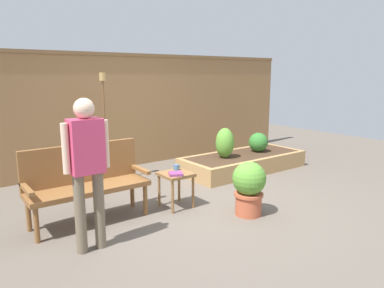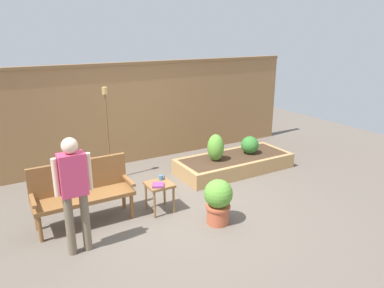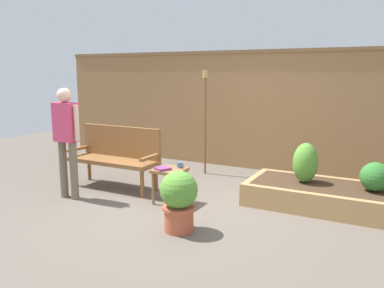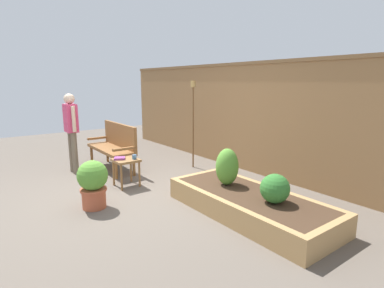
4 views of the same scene
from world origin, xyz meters
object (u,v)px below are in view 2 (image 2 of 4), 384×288
(book_on_table, at_px, (158,185))
(person_by_bench, at_px, (74,186))
(garden_bench, at_px, (82,188))
(tiki_torch, at_px, (107,118))
(shrub_far_corner, at_px, (250,145))
(cup_on_table, at_px, (161,177))
(side_table, at_px, (159,188))
(potted_boxwood, at_px, (218,200))
(shrub_near_bench, at_px, (216,148))

(book_on_table, bearing_deg, person_by_bench, -136.13)
(garden_bench, height_order, tiki_torch, tiki_torch)
(book_on_table, xyz_separation_m, shrub_far_corner, (2.55, 0.92, -0.01))
(cup_on_table, relative_size, person_by_bench, 0.07)
(book_on_table, height_order, person_by_bench, person_by_bench)
(person_by_bench, bearing_deg, side_table, 19.31)
(side_table, xyz_separation_m, book_on_table, (-0.06, -0.09, 0.10))
(side_table, height_order, person_by_bench, person_by_bench)
(cup_on_table, xyz_separation_m, potted_boxwood, (0.50, -0.90, -0.13))
(book_on_table, height_order, tiki_torch, tiki_torch)
(book_on_table, xyz_separation_m, potted_boxwood, (0.65, -0.70, -0.11))
(garden_bench, height_order, book_on_table, garden_bench)
(garden_bench, bearing_deg, side_table, -14.24)
(garden_bench, xyz_separation_m, book_on_table, (1.07, -0.37, -0.05))
(side_table, distance_m, shrub_far_corner, 2.63)
(garden_bench, xyz_separation_m, shrub_near_bench, (2.75, 0.55, 0.02))
(shrub_far_corner, bearing_deg, potted_boxwood, -139.49)
(garden_bench, height_order, shrub_far_corner, garden_bench)
(book_on_table, bearing_deg, garden_bench, -172.07)
(garden_bench, relative_size, shrub_far_corner, 3.91)
(shrub_near_bench, relative_size, person_by_bench, 0.35)
(cup_on_table, height_order, potted_boxwood, potted_boxwood)
(cup_on_table, bearing_deg, garden_bench, 172.16)
(person_by_bench, bearing_deg, potted_boxwood, -8.60)
(shrub_near_bench, bearing_deg, cup_on_table, -154.83)
(book_on_table, relative_size, potted_boxwood, 0.26)
(potted_boxwood, height_order, person_by_bench, person_by_bench)
(garden_bench, xyz_separation_m, person_by_bench, (-0.25, -0.77, 0.39))
(shrub_far_corner, xyz_separation_m, person_by_bench, (-3.87, -1.32, 0.45))
(person_by_bench, bearing_deg, tiki_torch, 62.65)
(shrub_near_bench, height_order, tiki_torch, tiki_torch)
(garden_bench, distance_m, book_on_table, 1.13)
(shrub_far_corner, height_order, person_by_bench, person_by_bench)
(cup_on_table, height_order, book_on_table, cup_on_table)
(tiki_torch, bearing_deg, book_on_table, -82.88)
(garden_bench, xyz_separation_m, side_table, (1.13, -0.29, -0.15))
(shrub_far_corner, bearing_deg, shrub_near_bench, 180.00)
(potted_boxwood, height_order, tiki_torch, tiki_torch)
(potted_boxwood, bearing_deg, side_table, 127.11)
(potted_boxwood, height_order, shrub_far_corner, potted_boxwood)
(side_table, relative_size, shrub_far_corner, 1.30)
(cup_on_table, bearing_deg, shrub_far_corner, 16.74)
(book_on_table, bearing_deg, shrub_near_bench, 55.88)
(cup_on_table, bearing_deg, side_table, -127.46)
(tiki_torch, bearing_deg, side_table, -80.53)
(potted_boxwood, bearing_deg, cup_on_table, 119.07)
(garden_bench, xyz_separation_m, tiki_torch, (0.85, 1.36, 0.68))
(garden_bench, bearing_deg, cup_on_table, -7.84)
(side_table, xyz_separation_m, person_by_bench, (-1.38, -0.48, 0.54))
(side_table, distance_m, potted_boxwood, 0.98)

